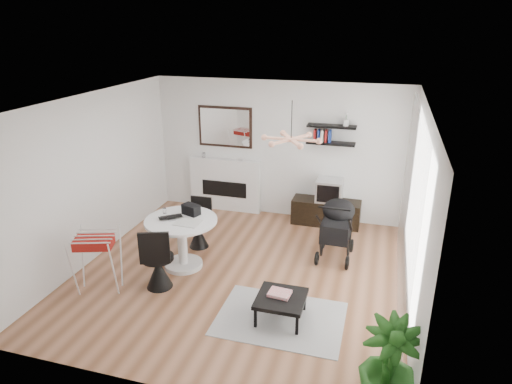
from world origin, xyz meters
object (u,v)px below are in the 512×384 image
(fireplace, at_px, (225,178))
(dining_table, at_px, (182,236))
(tv_console, at_px, (326,212))
(drying_rack, at_px, (98,261))
(potted_plant, at_px, (389,367))
(crt_tv, at_px, (329,190))
(coffee_table, at_px, (281,299))
(stroller, at_px, (336,231))

(fireplace, distance_m, dining_table, 2.46)
(tv_console, relative_size, drying_rack, 1.44)
(fireplace, height_order, potted_plant, fireplace)
(fireplace, bearing_deg, crt_tv, -4.36)
(tv_console, distance_m, potted_plant, 4.55)
(coffee_table, relative_size, potted_plant, 0.61)
(crt_tv, height_order, dining_table, crt_tv)
(crt_tv, xyz_separation_m, dining_table, (-2.02, -2.29, -0.15))
(tv_console, bearing_deg, coffee_table, -92.59)
(stroller, relative_size, coffee_table, 1.71)
(tv_console, distance_m, drying_rack, 4.35)
(potted_plant, bearing_deg, coffee_table, 139.69)
(tv_console, relative_size, stroller, 1.19)
(tv_console, xyz_separation_m, crt_tv, (0.04, -0.00, 0.46))
(drying_rack, relative_size, stroller, 0.83)
(tv_console, height_order, crt_tv, crt_tv)
(coffee_table, bearing_deg, fireplace, 120.45)
(dining_table, bearing_deg, coffee_table, -26.57)
(crt_tv, distance_m, potted_plant, 4.53)
(stroller, xyz_separation_m, potted_plant, (0.88, -3.11, 0.06))
(fireplace, relative_size, stroller, 1.98)
(dining_table, distance_m, potted_plant, 3.82)
(tv_console, height_order, stroller, stroller)
(fireplace, distance_m, drying_rack, 3.52)
(coffee_table, bearing_deg, dining_table, 153.43)
(dining_table, bearing_deg, potted_plant, -32.98)
(tv_console, xyz_separation_m, dining_table, (-1.98, -2.29, 0.30))
(stroller, distance_m, potted_plant, 3.24)
(fireplace, bearing_deg, stroller, -29.87)
(drying_rack, xyz_separation_m, coffee_table, (2.71, 0.07, -0.18))
(fireplace, bearing_deg, coffee_table, -59.55)
(fireplace, relative_size, crt_tv, 4.45)
(tv_console, bearing_deg, potted_plant, -74.35)
(fireplace, bearing_deg, drying_rack, -102.02)
(crt_tv, xyz_separation_m, potted_plant, (1.18, -4.37, -0.18))
(fireplace, xyz_separation_m, drying_rack, (-0.73, -3.44, -0.21))
(tv_console, height_order, dining_table, dining_table)
(tv_console, xyz_separation_m, coffee_table, (-0.15, -3.21, 0.06))
(stroller, distance_m, coffee_table, 2.02)
(stroller, bearing_deg, fireplace, 151.47)
(dining_table, distance_m, coffee_table, 2.07)
(tv_console, relative_size, dining_table, 1.15)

